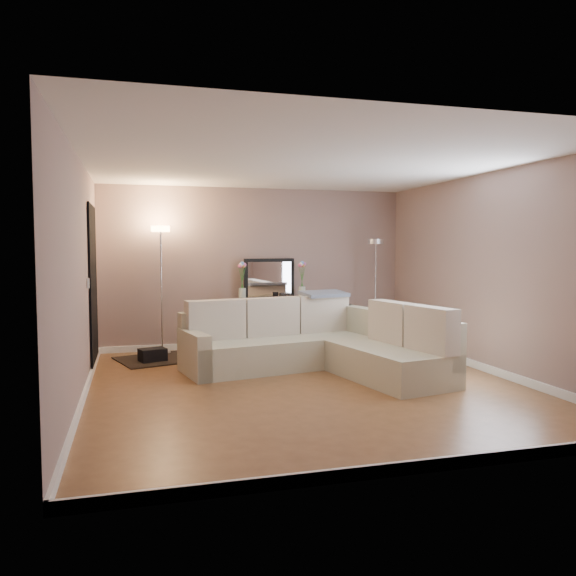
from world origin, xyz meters
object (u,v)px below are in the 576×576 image
object	(u,v)px
console_table	(269,323)
sectional_sofa	(318,344)
floor_lamp_unlit	(376,271)
floor_lamp_lit	(161,264)

from	to	relation	value
console_table	sectional_sofa	bearing A→B (deg)	-81.51
console_table	floor_lamp_unlit	size ratio (longest dim) A/B	0.71
sectional_sofa	floor_lamp_lit	world-z (taller)	floor_lamp_lit
sectional_sofa	console_table	xyz separation A→B (m)	(-0.26, 1.73, 0.08)
sectional_sofa	floor_lamp_lit	distance (m)	2.78
floor_lamp_lit	floor_lamp_unlit	xyz separation A→B (m)	(3.43, -0.21, -0.13)
console_table	floor_lamp_lit	size ratio (longest dim) A/B	0.64
floor_lamp_lit	floor_lamp_unlit	world-z (taller)	floor_lamp_lit
sectional_sofa	console_table	distance (m)	1.75
floor_lamp_lit	floor_lamp_unlit	distance (m)	3.44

